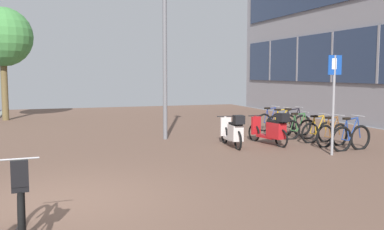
% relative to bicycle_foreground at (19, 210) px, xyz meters
% --- Properties ---
extents(ground, '(21.00, 40.00, 0.13)m').
position_rel_bicycle_foreground_xyz_m(ground, '(1.89, 1.56, -0.43)').
color(ground, '#271F2E').
extents(bicycle_foreground, '(0.66, 1.47, 1.15)m').
position_rel_bicycle_foreground_xyz_m(bicycle_foreground, '(0.00, 0.00, 0.00)').
color(bicycle_foreground, black).
rests_on(bicycle_foreground, ground).
extents(bicycle_rack_00, '(1.41, 0.48, 1.01)m').
position_rel_bicycle_foreground_xyz_m(bicycle_rack_00, '(8.34, 4.00, -0.06)').
color(bicycle_rack_00, black).
rests_on(bicycle_rack_00, ground).
extents(bicycle_rack_01, '(1.32, 0.47, 0.96)m').
position_rel_bicycle_foreground_xyz_m(bicycle_rack_01, '(8.27, 4.75, -0.07)').
color(bicycle_rack_01, black).
rests_on(bicycle_rack_01, ground).
extents(bicycle_rack_02, '(1.29, 0.48, 0.92)m').
position_rel_bicycle_foreground_xyz_m(bicycle_rack_02, '(8.31, 5.50, -0.08)').
color(bicycle_rack_02, black).
rests_on(bicycle_rack_02, ground).
extents(bicycle_rack_03, '(1.28, 0.48, 0.94)m').
position_rel_bicycle_foreground_xyz_m(bicycle_rack_03, '(8.11, 6.25, -0.08)').
color(bicycle_rack_03, black).
rests_on(bicycle_rack_03, ground).
extents(bicycle_rack_04, '(1.46, 0.48, 1.03)m').
position_rel_bicycle_foreground_xyz_m(bicycle_rack_04, '(8.34, 7.00, -0.05)').
color(bicycle_rack_04, black).
rests_on(bicycle_rack_04, ground).
extents(bicycle_rack_05, '(1.34, 0.48, 0.95)m').
position_rel_bicycle_foreground_xyz_m(bicycle_rack_05, '(8.34, 7.74, -0.08)').
color(bicycle_rack_05, black).
rests_on(bicycle_rack_05, ground).
extents(bicycle_rack_06, '(1.32, 0.48, 0.94)m').
position_rel_bicycle_foreground_xyz_m(bicycle_rack_06, '(8.32, 8.49, -0.08)').
color(bicycle_rack_06, black).
rests_on(bicycle_rack_06, ground).
extents(scooter_near, '(0.64, 1.86, 1.02)m').
position_rel_bicycle_foreground_xyz_m(scooter_near, '(6.70, 5.51, 0.05)').
color(scooter_near, black).
rests_on(scooter_near, ground).
extents(scooter_mid, '(0.53, 1.81, 1.00)m').
position_rel_bicycle_foreground_xyz_m(scooter_mid, '(5.45, 5.52, 0.04)').
color(scooter_mid, black).
rests_on(scooter_mid, ground).
extents(parking_sign, '(0.40, 0.07, 2.60)m').
position_rel_bicycle_foreground_xyz_m(parking_sign, '(7.41, 3.59, 1.19)').
color(parking_sign, gray).
rests_on(parking_sign, ground).
extents(lamp_post, '(0.20, 0.52, 5.40)m').
position_rel_bicycle_foreground_xyz_m(lamp_post, '(3.99, 7.64, 2.61)').
color(lamp_post, slate).
rests_on(lamp_post, ground).
extents(street_tree, '(2.65, 2.65, 5.10)m').
position_rel_bicycle_foreground_xyz_m(street_tree, '(-1.45, 15.48, 3.33)').
color(street_tree, brown).
rests_on(street_tree, ground).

